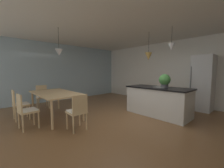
# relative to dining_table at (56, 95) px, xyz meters

# --- Properties ---
(ground_plane) EXTENTS (10.00, 8.40, 0.04)m
(ground_plane) POSITION_rel_dining_table_xyz_m (1.65, 1.27, -0.71)
(ground_plane) COLOR brown
(ceiling_slab) EXTENTS (10.00, 8.40, 0.12)m
(ceiling_slab) POSITION_rel_dining_table_xyz_m (1.65, 1.27, 2.07)
(ceiling_slab) COLOR white
(wall_back_kitchen) EXTENTS (10.00, 0.12, 2.70)m
(wall_back_kitchen) POSITION_rel_dining_table_xyz_m (1.65, 4.53, 0.66)
(wall_back_kitchen) COLOR white
(wall_back_kitchen) RESTS_ON ground_plane
(window_wall_left_glazing) EXTENTS (0.06, 8.40, 2.70)m
(window_wall_left_glazing) POSITION_rel_dining_table_xyz_m (-2.41, 1.27, 0.66)
(window_wall_left_glazing) COLOR #9EB7C6
(window_wall_left_glazing) RESTS_ON ground_plane
(dining_table) EXTENTS (1.96, 1.03, 0.76)m
(dining_table) POSITION_rel_dining_table_xyz_m (0.00, 0.00, 0.00)
(dining_table) COLOR tan
(dining_table) RESTS_ON ground_plane
(chair_near_right) EXTENTS (0.43, 0.43, 0.87)m
(chair_near_right) POSITION_rel_dining_table_xyz_m (0.45, -0.88, -0.22)
(chair_near_right) COLOR tan
(chair_near_right) RESTS_ON ground_plane
(chair_window_end) EXTENTS (0.43, 0.43, 0.87)m
(chair_window_end) POSITION_rel_dining_table_xyz_m (-1.35, 0.00, -0.22)
(chair_window_end) COLOR tan
(chair_window_end) RESTS_ON ground_plane
(chair_near_left) EXTENTS (0.41, 0.41, 0.87)m
(chair_near_left) POSITION_rel_dining_table_xyz_m (-0.44, -0.88, -0.22)
(chair_near_left) COLOR tan
(chair_near_left) RESTS_ON ground_plane
(chair_kitchen_end) EXTENTS (0.41, 0.41, 0.87)m
(chair_kitchen_end) POSITION_rel_dining_table_xyz_m (1.35, -0.00, -0.22)
(chair_kitchen_end) COLOR tan
(chair_kitchen_end) RESTS_ON ground_plane
(kitchen_island) EXTENTS (1.97, 0.88, 0.91)m
(kitchen_island) POSITION_rel_dining_table_xyz_m (2.02, 2.50, -0.23)
(kitchen_island) COLOR silver
(kitchen_island) RESTS_ON ground_plane
(refrigerator) EXTENTS (0.64, 0.67, 1.96)m
(refrigerator) POSITION_rel_dining_table_xyz_m (2.83, 4.13, 0.29)
(refrigerator) COLOR silver
(refrigerator) RESTS_ON ground_plane
(pendant_over_table) EXTENTS (0.22, 0.22, 0.83)m
(pendant_over_table) POSITION_rel_dining_table_xyz_m (0.08, 0.12, 1.28)
(pendant_over_table) COLOR black
(pendant_over_island_main) EXTENTS (0.23, 0.23, 0.93)m
(pendant_over_island_main) POSITION_rel_dining_table_xyz_m (1.64, 2.50, 1.21)
(pendant_over_island_main) COLOR black
(pendant_over_island_aux) EXTENTS (0.19, 0.19, 0.68)m
(pendant_over_island_aux) POSITION_rel_dining_table_xyz_m (2.40, 2.50, 1.42)
(pendant_over_island_aux) COLOR black
(potted_plant_on_island) EXTENTS (0.34, 0.34, 0.42)m
(potted_plant_on_island) POSITION_rel_dining_table_xyz_m (2.23, 2.50, 0.43)
(potted_plant_on_island) COLOR #4C4C51
(potted_plant_on_island) RESTS_ON kitchen_island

